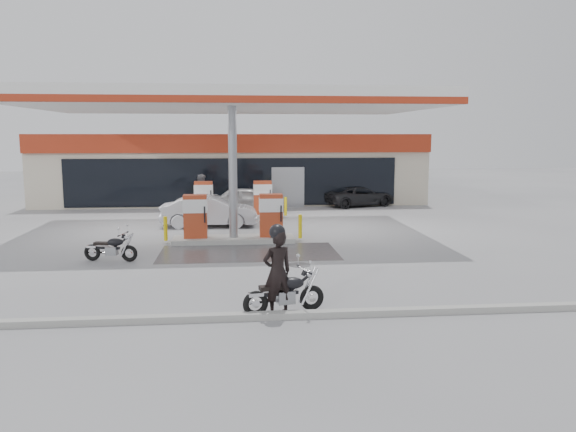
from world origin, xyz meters
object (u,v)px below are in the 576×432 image
(pump_island_far, at_px, (233,203))
(biker_main, at_px, (277,272))
(pump_island_near, at_px, (234,223))
(parked_motorcycle, at_px, (111,249))
(main_motorcycle, at_px, (285,294))
(sedan_white, at_px, (248,199))
(hatchback_silver, at_px, (209,211))
(parked_car_left, at_px, (102,195))
(attendant, at_px, (202,194))
(parked_car_right, at_px, (360,196))

(pump_island_far, distance_m, biker_main, 14.70)
(pump_island_near, height_order, parked_motorcycle, pump_island_near)
(pump_island_far, xyz_separation_m, main_motorcycle, (1.14, -14.62, -0.27))
(parked_motorcycle, distance_m, sedan_white, 12.02)
(pump_island_near, height_order, biker_main, biker_main)
(parked_motorcycle, height_order, hatchback_silver, hatchback_silver)
(main_motorcycle, distance_m, parked_motorcycle, 7.59)
(pump_island_far, distance_m, parked_car_left, 9.26)
(pump_island_near, xyz_separation_m, attendant, (-1.56, 7.63, 0.30))
(pump_island_far, height_order, parked_motorcycle, pump_island_far)
(pump_island_near, relative_size, parked_car_left, 1.22)
(pump_island_near, distance_m, main_motorcycle, 8.70)
(pump_island_near, xyz_separation_m, main_motorcycle, (1.14, -8.62, -0.27))
(sedan_white, xyz_separation_m, parked_car_left, (-8.10, 3.42, -0.04))
(parked_motorcycle, xyz_separation_m, parked_car_left, (-3.51, 14.53, 0.21))
(pump_island_far, xyz_separation_m, sedan_white, (0.74, 2.20, -0.06))
(pump_island_far, distance_m, hatchback_silver, 2.62)
(biker_main, height_order, hatchback_silver, biker_main)
(hatchback_silver, bearing_deg, pump_island_far, -21.52)
(pump_island_near, bearing_deg, sedan_white, 84.82)
(main_motorcycle, xyz_separation_m, hatchback_silver, (-2.19, 12.22, 0.25))
(pump_island_far, bearing_deg, hatchback_silver, -113.56)
(attendant, relative_size, parked_car_left, 0.48)
(parked_motorcycle, distance_m, attendant, 10.79)
(parked_car_right, bearing_deg, biker_main, 144.07)
(pump_island_far, distance_m, attendant, 2.27)
(pump_island_far, xyz_separation_m, attendant, (-1.56, 1.63, 0.30))
(parked_motorcycle, xyz_separation_m, hatchback_silver, (2.80, 6.50, 0.28))
(sedan_white, bearing_deg, attendant, 107.16)
(pump_island_near, distance_m, biker_main, 8.72)
(biker_main, bearing_deg, parked_car_right, -131.40)
(pump_island_near, bearing_deg, pump_island_far, 90.00)
(pump_island_near, bearing_deg, parked_motorcycle, -142.96)
(parked_car_left, bearing_deg, sedan_white, -108.23)
(biker_main, xyz_separation_m, hatchback_silver, (-2.00, 12.27, -0.27))
(biker_main, bearing_deg, sedan_white, -112.60)
(parked_motorcycle, bearing_deg, hatchback_silver, 78.76)
(pump_island_near, xyz_separation_m, hatchback_silver, (-1.05, 3.60, -0.03))
(parked_car_left, distance_m, parked_car_right, 14.50)
(pump_island_far, relative_size, sedan_white, 1.36)
(parked_car_right, bearing_deg, pump_island_far, 101.71)
(pump_island_near, height_order, attendant, attendant)
(parked_car_left, bearing_deg, parked_motorcycle, -161.73)
(attendant, distance_m, parked_car_left, 7.05)
(sedan_white, distance_m, attendant, 2.40)
(sedan_white, distance_m, parked_car_left, 8.80)
(main_motorcycle, xyz_separation_m, sedan_white, (-0.40, 16.82, 0.21))
(pump_island_near, bearing_deg, parked_car_right, 54.81)
(parked_car_right, bearing_deg, sedan_white, 88.07)
(pump_island_far, height_order, parked_car_right, pump_island_far)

